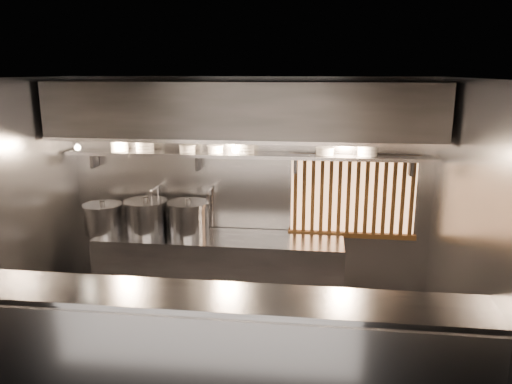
% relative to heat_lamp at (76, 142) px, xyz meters
% --- Properties ---
extents(floor, '(4.50, 4.50, 0.00)m').
position_rel_heat_lamp_xyz_m(floor, '(1.90, -0.85, -2.07)').
color(floor, black).
rests_on(floor, ground).
extents(ceiling, '(4.50, 4.50, 0.00)m').
position_rel_heat_lamp_xyz_m(ceiling, '(1.90, -0.85, 0.73)').
color(ceiling, black).
rests_on(ceiling, wall_back).
extents(wall_back, '(4.50, 0.00, 4.50)m').
position_rel_heat_lamp_xyz_m(wall_back, '(1.90, 0.65, -0.67)').
color(wall_back, gray).
rests_on(wall_back, floor).
extents(wall_left, '(0.00, 3.00, 3.00)m').
position_rel_heat_lamp_xyz_m(wall_left, '(-0.35, -0.85, -0.67)').
color(wall_left, gray).
rests_on(wall_left, floor).
extents(wall_right, '(0.00, 3.00, 3.00)m').
position_rel_heat_lamp_xyz_m(wall_right, '(4.15, -0.85, -0.67)').
color(wall_right, gray).
rests_on(wall_right, floor).
extents(serving_counter, '(4.50, 0.56, 1.13)m').
position_rel_heat_lamp_xyz_m(serving_counter, '(1.90, -1.81, -1.50)').
color(serving_counter, '#949499').
rests_on(serving_counter, floor).
extents(cooking_bench, '(3.00, 0.70, 0.90)m').
position_rel_heat_lamp_xyz_m(cooking_bench, '(1.60, 0.28, -1.62)').
color(cooking_bench, '#949499').
rests_on(cooking_bench, floor).
extents(bowl_shelf, '(4.40, 0.34, 0.04)m').
position_rel_heat_lamp_xyz_m(bowl_shelf, '(1.90, 0.47, -0.19)').
color(bowl_shelf, '#949499').
rests_on(bowl_shelf, wall_back).
extents(exhaust_hood, '(4.40, 0.81, 0.65)m').
position_rel_heat_lamp_xyz_m(exhaust_hood, '(1.90, 0.25, 0.36)').
color(exhaust_hood, '#2D2D30').
rests_on(exhaust_hood, ceiling).
extents(wood_screen, '(1.56, 0.09, 1.04)m').
position_rel_heat_lamp_xyz_m(wood_screen, '(3.20, 0.60, -0.69)').
color(wood_screen, '#EEA56B').
rests_on(wood_screen, wall_back).
extents(faucet_left, '(0.04, 0.30, 0.50)m').
position_rel_heat_lamp_xyz_m(faucet_left, '(0.75, 0.52, -0.76)').
color(faucet_left, silver).
rests_on(faucet_left, wall_back).
extents(faucet_right, '(0.04, 0.30, 0.50)m').
position_rel_heat_lamp_xyz_m(faucet_right, '(1.45, 0.52, -0.76)').
color(faucet_right, silver).
rests_on(faucet_right, wall_back).
extents(heat_lamp, '(0.25, 0.35, 0.20)m').
position_rel_heat_lamp_xyz_m(heat_lamp, '(0.00, 0.00, 0.00)').
color(heat_lamp, '#949499').
rests_on(heat_lamp, exhaust_hood).
extents(pendant_bulb, '(0.09, 0.09, 0.19)m').
position_rel_heat_lamp_xyz_m(pendant_bulb, '(1.80, 0.35, -0.11)').
color(pendant_bulb, '#2D2D30').
rests_on(pendant_bulb, exhaust_hood).
extents(stock_pot_left, '(0.56, 0.56, 0.41)m').
position_rel_heat_lamp_xyz_m(stock_pot_left, '(0.15, 0.25, -0.98)').
color(stock_pot_left, '#949499').
rests_on(stock_pot_left, cooking_bench).
extents(stock_pot_mid, '(0.66, 0.66, 0.45)m').
position_rel_heat_lamp_xyz_m(stock_pot_mid, '(0.68, 0.32, -0.96)').
color(stock_pot_mid, '#949499').
rests_on(stock_pot_mid, cooking_bench).
extents(stock_pot_right, '(0.68, 0.68, 0.45)m').
position_rel_heat_lamp_xyz_m(stock_pot_right, '(1.21, 0.32, -0.96)').
color(stock_pot_right, '#949499').
rests_on(stock_pot_right, cooking_bench).
extents(bowl_stack_0, '(0.23, 0.23, 0.17)m').
position_rel_heat_lamp_xyz_m(bowl_stack_0, '(0.32, 0.47, -0.08)').
color(bowl_stack_0, white).
rests_on(bowl_stack_0, bowl_shelf).
extents(bowl_stack_1, '(0.24, 0.24, 0.17)m').
position_rel_heat_lamp_xyz_m(bowl_stack_1, '(0.65, 0.47, -0.08)').
color(bowl_stack_1, white).
rests_on(bowl_stack_1, bowl_shelf).
extents(bowl_stack_2, '(0.20, 0.20, 0.09)m').
position_rel_heat_lamp_xyz_m(bowl_stack_2, '(1.19, 0.47, -0.12)').
color(bowl_stack_2, white).
rests_on(bowl_stack_2, bowl_shelf).
extents(bowl_stack_3, '(0.20, 0.20, 0.09)m').
position_rel_heat_lamp_xyz_m(bowl_stack_3, '(1.53, 0.47, -0.12)').
color(bowl_stack_3, white).
rests_on(bowl_stack_3, bowl_shelf).
extents(bowl_stack_4, '(0.23, 0.23, 0.17)m').
position_rel_heat_lamp_xyz_m(bowl_stack_4, '(1.90, 0.47, -0.08)').
color(bowl_stack_4, white).
rests_on(bowl_stack_4, bowl_shelf).
extents(bowl_stack_5, '(0.22, 0.22, 0.09)m').
position_rel_heat_lamp_xyz_m(bowl_stack_5, '(2.84, 0.47, -0.12)').
color(bowl_stack_5, white).
rests_on(bowl_stack_5, bowl_shelf).
extents(bowl_stack_6, '(0.24, 0.24, 0.17)m').
position_rel_heat_lamp_xyz_m(bowl_stack_6, '(3.33, 0.47, -0.08)').
color(bowl_stack_6, white).
rests_on(bowl_stack_6, bowl_shelf).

